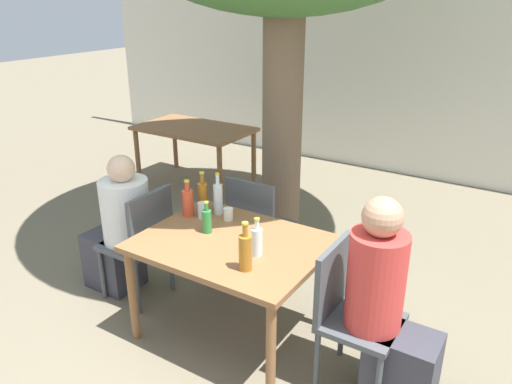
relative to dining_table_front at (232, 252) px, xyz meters
name	(u,v)px	position (x,y,z in m)	size (l,w,h in m)	color
ground_plane	(234,332)	(0.00, 0.00, -0.65)	(30.00, 30.00, 0.00)	#706651
cafe_building_wall	(415,67)	(0.00, 4.00, 0.75)	(10.00, 0.08, 2.80)	silver
dining_table_front	(232,252)	(0.00, 0.00, 0.00)	(1.22, 0.94, 0.73)	brown
dining_table_back	(194,134)	(-2.10, 2.20, 0.00)	(1.40, 0.83, 0.73)	brown
patio_chair_0	(142,238)	(-0.84, 0.00, -0.13)	(0.44, 0.44, 0.92)	#474C51
patio_chair_1	(349,308)	(0.84, 0.00, -0.13)	(0.44, 0.44, 0.92)	#474C51
patio_chair_2	(257,223)	(-0.24, 0.70, -0.13)	(0.44, 0.44, 0.92)	#474C51
person_seated_0	(120,231)	(-1.08, 0.00, -0.13)	(0.59, 0.37, 1.16)	#383842
person_seated_1	(387,313)	(1.08, 0.00, -0.08)	(0.57, 0.33, 1.27)	#383842
water_bottle_0	(257,241)	(0.24, -0.07, 0.18)	(0.07, 0.07, 0.25)	silver
amber_bottle_1	(245,251)	(0.27, -0.25, 0.21)	(0.08, 0.08, 0.31)	#9E661E
soda_bottle_2	(188,202)	(-0.51, 0.17, 0.19)	(0.08, 0.08, 0.28)	#DB4C2D
amber_bottle_3	(203,196)	(-0.46, 0.29, 0.21)	(0.07, 0.07, 0.31)	#9E661E
water_bottle_4	(218,198)	(-0.34, 0.31, 0.21)	(0.07, 0.07, 0.32)	silver
green_bottle_5	(207,220)	(-0.22, 0.02, 0.17)	(0.07, 0.07, 0.23)	#287A38
drinking_glass_0	(228,214)	(-0.21, 0.26, 0.13)	(0.07, 0.07, 0.09)	silver
drinking_glass_1	(202,210)	(-0.39, 0.19, 0.15)	(0.07, 0.07, 0.12)	silver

